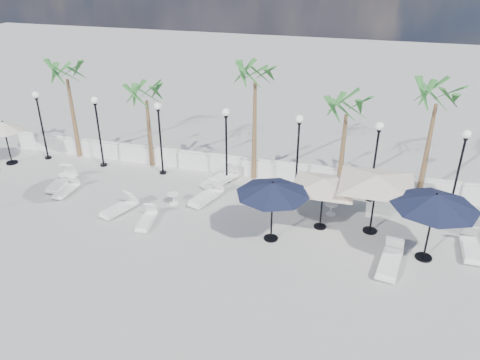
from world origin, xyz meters
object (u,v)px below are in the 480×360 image
(parasol_cream_sq_b, at_px, (324,179))
(parasol_cream_small, at_px, (4,127))
(lounger_4, at_px, (206,196))
(lounger_6, at_px, (390,261))
(lounger_1, at_px, (62,181))
(lounger_2, at_px, (119,207))
(lounger_0, at_px, (66,190))
(parasol_cream_sq_a, at_px, (378,175))
(lounger_3, at_px, (147,220))
(lounger_5, at_px, (221,178))
(lounger_7, at_px, (471,247))
(parasol_navy_right, at_px, (435,201))
(parasol_navy_mid, at_px, (273,189))

(parasol_cream_sq_b, relative_size, parasol_cream_small, 2.00)
(lounger_4, xyz_separation_m, lounger_6, (8.21, -2.93, 0.01))
(lounger_1, distance_m, lounger_6, 15.77)
(lounger_1, distance_m, lounger_4, 7.39)
(lounger_4, bearing_deg, lounger_2, -131.50)
(lounger_0, relative_size, parasol_cream_sq_a, 0.29)
(lounger_1, relative_size, lounger_6, 0.97)
(lounger_3, distance_m, lounger_5, 4.89)
(lounger_1, xyz_separation_m, lounger_3, (5.61, -2.10, -0.05))
(parasol_cream_sq_a, bearing_deg, lounger_3, -167.52)
(parasol_cream_sq_b, bearing_deg, lounger_7, -2.40)
(lounger_0, bearing_deg, lounger_4, 9.41)
(parasol_cream_small, bearing_deg, parasol_cream_sq_a, -4.96)
(parasol_navy_right, bearing_deg, lounger_3, -176.59)
(lounger_1, distance_m, parasol_cream_small, 4.95)
(lounger_1, height_order, parasol_cream_small, parasol_cream_small)
(parasol_cream_sq_b, xyz_separation_m, parasol_cream_small, (-17.07, 1.91, -0.18))
(lounger_4, relative_size, parasol_navy_right, 0.68)
(parasol_navy_right, bearing_deg, lounger_6, -142.82)
(parasol_navy_mid, distance_m, parasol_cream_small, 15.64)
(lounger_0, bearing_deg, parasol_cream_small, 155.46)
(lounger_4, distance_m, parasol_navy_right, 9.92)
(parasol_cream_sq_b, bearing_deg, parasol_cream_small, 173.62)
(lounger_1, xyz_separation_m, lounger_4, (7.37, 0.54, -0.01))
(lounger_7, distance_m, parasol_navy_right, 2.97)
(lounger_3, height_order, parasol_navy_mid, parasol_navy_mid)
(lounger_1, xyz_separation_m, parasol_navy_right, (16.84, -1.43, 2.22))
(lounger_0, xyz_separation_m, parasol_navy_right, (16.16, -0.80, 2.28))
(lounger_5, height_order, parasol_navy_right, parasol_navy_right)
(parasol_navy_mid, bearing_deg, lounger_1, 170.90)
(lounger_0, relative_size, lounger_5, 0.73)
(parasol_cream_small, bearing_deg, parasol_cream_sq_b, -6.38)
(lounger_0, bearing_deg, lounger_6, -7.24)
(lounger_1, bearing_deg, parasol_navy_right, -12.00)
(lounger_2, xyz_separation_m, parasol_cream_small, (-8.31, 3.11, 1.86))
(lounger_1, relative_size, lounger_4, 1.01)
(lounger_0, relative_size, lounger_6, 0.74)
(lounger_6, relative_size, parasol_navy_mid, 0.77)
(lounger_6, xyz_separation_m, parasol_navy_mid, (-4.62, 0.63, 2.03))
(parasol_navy_mid, xyz_separation_m, parasol_cream_small, (-15.28, 3.35, -0.20))
(lounger_1, bearing_deg, lounger_4, -2.92)
(lounger_7, relative_size, parasol_cream_sq_b, 0.41)
(lounger_3, bearing_deg, lounger_2, 151.71)
(parasol_cream_small, bearing_deg, lounger_1, -20.28)
(lounger_2, height_order, lounger_3, lounger_2)
(lounger_6, distance_m, parasol_navy_right, 2.72)
(lounger_2, distance_m, lounger_4, 3.95)
(lounger_5, height_order, parasol_cream_small, parasol_cream_small)
(lounger_7, bearing_deg, lounger_4, 175.84)
(lounger_6, bearing_deg, parasol_navy_right, 46.60)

